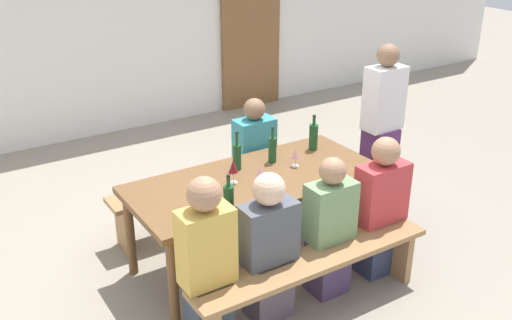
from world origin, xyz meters
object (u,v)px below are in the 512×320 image
object	(u,v)px
wine_glass_1	(260,173)
seated_guest_near_0	(207,265)
tasting_table	(256,187)
wine_bottle_0	(313,136)
bench_near	(314,270)
standing_host	(381,136)
wine_bottle_3	(237,156)
wine_glass_2	(200,196)
wine_bottle_1	(272,149)
seated_guest_near_3	(380,210)
wooden_door	(251,31)
wine_glass_0	(296,154)
seated_guest_near_2	(329,231)
bench_far	(211,188)
seated_guest_near_1	(268,250)
wine_bottle_2	(229,199)
wine_glass_3	(233,167)
seated_guest_far_0	(254,164)

from	to	relation	value
wine_glass_1	seated_guest_near_0	bearing A→B (deg)	-146.33
tasting_table	wine_bottle_0	size ratio (longest dim) A/B	6.38
bench_near	standing_host	xyz separation A→B (m)	(1.35, 0.82, 0.43)
wine_bottle_3	wine_glass_2	world-z (taller)	wine_bottle_3
wine_bottle_1	seated_guest_near_0	bearing A→B (deg)	-142.45
seated_guest_near_0	seated_guest_near_3	xyz separation A→B (m)	(1.48, 0.00, -0.04)
wooden_door	wine_glass_0	world-z (taller)	wooden_door
wooden_door	standing_host	distance (m)	3.39
bench_near	seated_guest_near_3	xyz separation A→B (m)	(0.74, 0.15, 0.18)
wine_glass_2	seated_guest_near_2	world-z (taller)	seated_guest_near_2
bench_near	wine_glass_0	xyz separation A→B (m)	(0.38, 0.76, 0.50)
wine_bottle_1	wine_bottle_3	distance (m)	0.31
bench_far	seated_guest_near_1	bearing A→B (deg)	-101.75
wine_bottle_3	seated_guest_near_2	size ratio (longest dim) A/B	0.29
wine_glass_2	tasting_table	bearing A→B (deg)	21.83
tasting_table	seated_guest_near_2	size ratio (longest dim) A/B	1.80
wine_glass_1	seated_guest_near_3	distance (m)	0.97
wine_bottle_2	standing_host	distance (m)	1.85
tasting_table	wine_glass_1	bearing A→B (deg)	-109.83
seated_guest_near_1	standing_host	size ratio (longest dim) A/B	0.68
bench_near	wine_glass_2	size ratio (longest dim) A/B	11.31
bench_far	seated_guest_near_1	size ratio (longest dim) A/B	1.69
wine_bottle_1	wine_glass_1	size ratio (longest dim) A/B	1.85
wine_glass_3	seated_guest_near_2	xyz separation A→B (m)	(0.43, -0.61, -0.37)
wine_bottle_2	seated_guest_far_0	distance (m)	1.29
tasting_table	wine_bottle_2	bearing A→B (deg)	-140.73
seated_guest_near_0	bench_near	bearing A→B (deg)	-101.42
wine_bottle_1	seated_guest_near_3	bearing A→B (deg)	-59.32
seated_guest_near_0	seated_guest_near_1	bearing A→B (deg)	-90.00
wooden_door	seated_guest_near_3	xyz separation A→B (m)	(-1.32, -3.97, -0.52)
wooden_door	wine_glass_2	bearing A→B (deg)	-126.30
wine_bottle_3	bench_near	bearing A→B (deg)	-87.72
wine_glass_3	standing_host	distance (m)	1.54
seated_guest_far_0	wine_glass_2	bearing A→B (deg)	-48.97
wine_glass_0	wine_glass_1	world-z (taller)	wine_glass_1
seated_guest_near_2	standing_host	bearing A→B (deg)	-58.70
bench_near	standing_host	distance (m)	1.63
bench_far	seated_guest_near_2	distance (m)	1.37
tasting_table	wine_glass_3	bearing A→B (deg)	173.87
wooden_door	wine_bottle_3	xyz separation A→B (m)	(-2.10, -3.16, -0.19)
tasting_table	seated_guest_near_3	distance (m)	0.96
wine_glass_0	seated_guest_near_0	xyz separation A→B (m)	(-1.12, -0.61, -0.28)
wine_glass_1	wine_bottle_3	bearing A→B (deg)	88.51
bench_far	seated_guest_near_0	world-z (taller)	seated_guest_near_0
seated_guest_near_3	wine_bottle_1	bearing A→B (deg)	30.68
tasting_table	wine_glass_2	world-z (taller)	wine_glass_2
wooden_door	wine_glass_3	world-z (taller)	wooden_door
wine_bottle_0	wine_bottle_2	distance (m)	1.30
bench_far	wine_bottle_1	size ratio (longest dim) A/B	6.20
wine_glass_2	wine_bottle_0	bearing A→B (deg)	19.29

